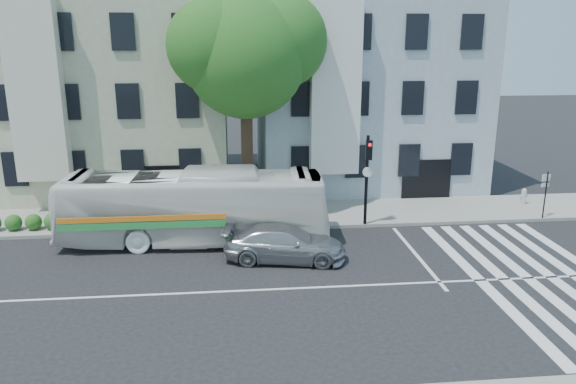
{
  "coord_description": "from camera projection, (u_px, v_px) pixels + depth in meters",
  "views": [
    {
      "loc": [
        -0.69,
        -17.67,
        8.48
      ],
      "look_at": [
        1.48,
        3.83,
        2.4
      ],
      "focal_mm": 35.0,
      "sensor_mm": 36.0,
      "label": 1
    }
  ],
  "objects": [
    {
      "name": "far_sign_pole",
      "position": [
        546.0,
        188.0,
        26.07
      ],
      "size": [
        0.41,
        0.17,
        2.25
      ],
      "rotation": [
        0.0,
        0.0,
        0.1
      ],
      "color": "black",
      "rests_on": "sidewalk_far"
    },
    {
      "name": "ground",
      "position": [
        256.0,
        290.0,
        19.29
      ],
      "size": [
        120.0,
        120.0,
        0.0
      ],
      "primitive_type": "plane",
      "color": "black",
      "rests_on": "ground"
    },
    {
      "name": "street_tree",
      "position": [
        246.0,
        49.0,
        25.53
      ],
      "size": [
        7.3,
        5.9,
        11.1
      ],
      "color": "#2D2116",
      "rests_on": "ground"
    },
    {
      "name": "hedge",
      "position": [
        93.0,
        220.0,
        24.99
      ],
      "size": [
        8.25,
        3.77,
        0.7
      ],
      "primitive_type": null,
      "rotation": [
        0.0,
        0.0,
        -0.36
      ],
      "color": "#21551B",
      "rests_on": "sidewalk_far"
    },
    {
      "name": "fire_hydrant",
      "position": [
        524.0,
        196.0,
        28.51
      ],
      "size": [
        0.44,
        0.26,
        0.8
      ],
      "rotation": [
        0.0,
        0.0,
        0.05
      ],
      "color": "#B5B4B0",
      "rests_on": "sidewalk_far"
    },
    {
      "name": "sidewalk_far",
      "position": [
        249.0,
        216.0,
        26.93
      ],
      "size": [
        80.0,
        4.0,
        0.15
      ],
      "primitive_type": "cube",
      "color": "gray",
      "rests_on": "ground"
    },
    {
      "name": "bus",
      "position": [
        194.0,
        207.0,
        23.35
      ],
      "size": [
        3.19,
        11.27,
        3.11
      ],
      "primitive_type": "imported",
      "rotation": [
        0.0,
        0.0,
        1.52
      ],
      "color": "white",
      "rests_on": "ground"
    },
    {
      "name": "sedan",
      "position": [
        285.0,
        243.0,
        21.7
      ],
      "size": [
        2.69,
        4.97,
        1.37
      ],
      "primitive_type": "imported",
      "rotation": [
        0.0,
        0.0,
        1.4
      ],
      "color": "#ABADB3",
      "rests_on": "ground"
    },
    {
      "name": "traffic_signal",
      "position": [
        367.0,
        169.0,
        24.79
      ],
      "size": [
        0.44,
        0.53,
        4.23
      ],
      "rotation": [
        0.0,
        0.0,
        -0.15
      ],
      "color": "black",
      "rests_on": "ground"
    },
    {
      "name": "building_left",
      "position": [
        118.0,
        89.0,
        31.48
      ],
      "size": [
        12.0,
        10.0,
        11.0
      ],
      "primitive_type": "cube",
      "color": "#9EA389",
      "rests_on": "ground"
    },
    {
      "name": "building_right",
      "position": [
        363.0,
        87.0,
        32.84
      ],
      "size": [
        12.0,
        10.0,
        11.0
      ],
      "primitive_type": "cube",
      "color": "#92A4AD",
      "rests_on": "ground"
    }
  ]
}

